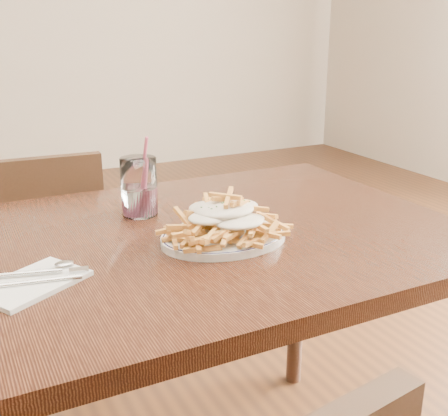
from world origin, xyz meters
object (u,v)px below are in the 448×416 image
fries_plate (224,236)px  loaded_fries (224,215)px  water_glass (139,190)px  table (180,270)px  chair_far (41,264)px

fries_plate → loaded_fries: size_ratio=1.18×
water_glass → fries_plate: bearing=-67.2°
loaded_fries → water_glass: 0.25m
fries_plate → loaded_fries: 0.05m
fries_plate → water_glass: (-0.10, 0.23, 0.05)m
table → water_glass: (-0.03, 0.17, 0.14)m
loaded_fries → water_glass: bearing=112.8°
chair_far → loaded_fries: size_ratio=3.09×
table → loaded_fries: bearing=-43.8°
table → water_glass: size_ratio=6.63×
table → loaded_fries: (0.07, -0.07, 0.13)m
table → fries_plate: fries_plate is taller
fries_plate → table: bearing=136.2°
table → water_glass: water_glass is taller
chair_far → fries_plate: chair_far is taller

